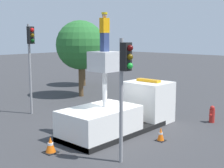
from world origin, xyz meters
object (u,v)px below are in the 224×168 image
at_px(traffic_light_pole, 124,76).
at_px(traffic_light_across, 31,51).
at_px(tree_right_bg, 80,45).
at_px(traffic_cone_curbside, 161,134).
at_px(tree_left_bg, 83,50).
at_px(traffic_cone_rear, 50,145).
at_px(worker, 105,32).
at_px(bucket_truck, 122,112).
at_px(fire_hydrant, 212,114).

relative_size(traffic_light_pole, traffic_light_across, 0.86).
xyz_separation_m(traffic_light_across, tree_right_bg, (5.72, 1.98, 0.16)).
height_order(traffic_cone_curbside, tree_left_bg, tree_left_bg).
height_order(traffic_light_across, traffic_cone_rear, traffic_light_across).
relative_size(traffic_cone_rear, tree_right_bg, 0.11).
distance_m(worker, traffic_cone_rear, 5.47).
bearing_deg(bucket_truck, traffic_light_across, 101.05).
xyz_separation_m(traffic_light_pole, traffic_light_across, (1.91, 8.79, 0.51)).
height_order(traffic_light_pole, traffic_light_across, traffic_light_across).
distance_m(bucket_truck, traffic_cone_curbside, 2.43).
height_order(traffic_light_pole, tree_right_bg, tree_right_bg).
xyz_separation_m(traffic_cone_curbside, tree_right_bg, (4.60, 10.40, 3.67)).
height_order(worker, traffic_light_pole, worker).
height_order(worker, fire_hydrant, worker).
height_order(traffic_cone_rear, tree_right_bg, tree_right_bg).
distance_m(traffic_light_pole, tree_left_bg, 18.37).
xyz_separation_m(traffic_cone_rear, tree_left_bg, (12.50, 11.59, 3.01)).
bearing_deg(tree_left_bg, traffic_cone_rear, -137.16).
distance_m(fire_hydrant, traffic_cone_rear, 9.11).
distance_m(bucket_truck, traffic_light_across, 6.82).
bearing_deg(bucket_truck, worker, 180.00).
bearing_deg(tree_left_bg, traffic_light_across, -148.79).
bearing_deg(traffic_cone_rear, worker, -3.34).
distance_m(traffic_light_pole, traffic_cone_rear, 4.31).
relative_size(worker, fire_hydrant, 1.86).
bearing_deg(worker, traffic_cone_rear, 176.66).
distance_m(traffic_light_across, tree_right_bg, 6.05).
distance_m(worker, tree_right_bg, 9.96).
relative_size(bucket_truck, worker, 3.80).
bearing_deg(tree_right_bg, worker, -125.73).
relative_size(bucket_truck, traffic_cone_curbside, 10.60).
relative_size(traffic_light_pole, fire_hydrant, 4.93).
xyz_separation_m(worker, traffic_cone_curbside, (1.19, -2.35, -4.57)).
bearing_deg(worker, tree_right_bg, 54.27).
height_order(bucket_truck, tree_right_bg, tree_right_bg).
xyz_separation_m(traffic_light_across, traffic_cone_rear, (-3.10, -5.90, -3.48)).
height_order(fire_hydrant, tree_right_bg, tree_right_bg).
distance_m(traffic_light_across, traffic_cone_curbside, 9.19).
xyz_separation_m(bucket_truck, traffic_light_across, (-1.19, 6.07, 2.87)).
bearing_deg(traffic_cone_rear, traffic_cone_curbside, -30.87).
distance_m(worker, traffic_cone_curbside, 5.28).
bearing_deg(bucket_truck, fire_hydrant, -32.37).
bearing_deg(traffic_cone_curbside, bucket_truck, 88.31).
relative_size(traffic_cone_curbside, tree_left_bg, 0.13).
bearing_deg(bucket_truck, traffic_light_pole, -138.71).
height_order(bucket_truck, traffic_light_pole, traffic_light_pole).
relative_size(traffic_light_across, tree_left_bg, 1.09).
bearing_deg(bucket_truck, traffic_cone_rear, 177.64).
height_order(traffic_cone_rear, tree_left_bg, tree_left_bg).
relative_size(bucket_truck, fire_hydrant, 7.06).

